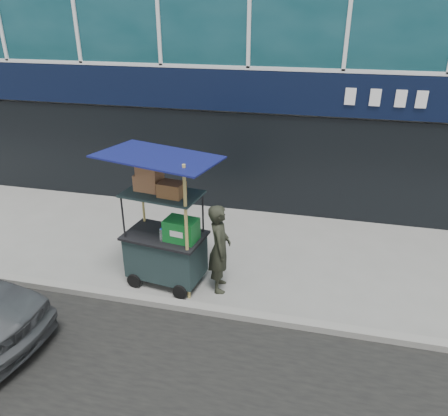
# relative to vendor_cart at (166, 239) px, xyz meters

# --- Properties ---
(ground) EXTENTS (80.00, 80.00, 0.00)m
(ground) POSITION_rel_vendor_cart_xyz_m (0.80, -0.52, -0.88)
(ground) COLOR slate
(ground) RESTS_ON ground
(curb) EXTENTS (80.00, 0.18, 0.12)m
(curb) POSITION_rel_vendor_cart_xyz_m (0.80, -0.72, -0.82)
(curb) COLOR gray
(curb) RESTS_ON ground
(vendor_cart) EXTENTS (2.02, 1.56, 2.51)m
(vendor_cart) POSITION_rel_vendor_cart_xyz_m (0.00, 0.00, 0.00)
(vendor_cart) COLOR black
(vendor_cart) RESTS_ON ground
(vendor_man) EXTENTS (0.51, 0.67, 1.64)m
(vendor_man) POSITION_rel_vendor_cart_xyz_m (0.98, 0.02, -0.06)
(vendor_man) COLOR black
(vendor_man) RESTS_ON ground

